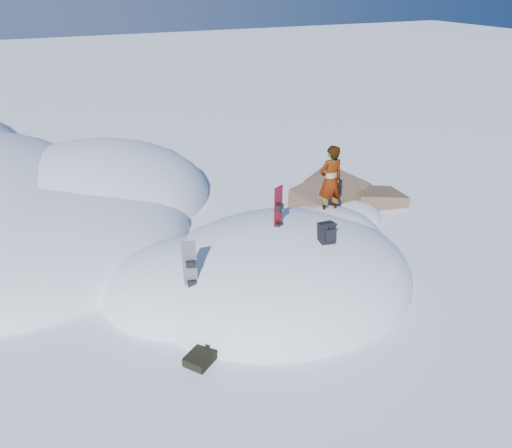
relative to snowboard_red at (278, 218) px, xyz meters
name	(u,v)px	position (x,y,z in m)	size (l,w,h in m)	color
ground	(281,280)	(-0.02, -0.24, -1.68)	(120.00, 120.00, 0.00)	white
snow_mound	(271,277)	(-0.19, 0.00, -1.68)	(8.00, 6.00, 3.00)	white
rock_outcrop	(338,209)	(3.70, 2.77, -1.67)	(4.68, 4.41, 1.68)	brown
snowboard_red	(278,218)	(0.00, 0.00, 0.00)	(0.29, 0.26, 1.68)	red
snowboard_dark	(191,275)	(-2.56, -0.81, -0.51)	(0.32, 0.22, 1.64)	black
backpack	(327,233)	(0.72, -1.09, -0.07)	(0.39, 0.43, 0.60)	black
gear_pile	(204,354)	(-2.79, -2.17, -1.56)	(0.94, 0.80, 0.25)	black
person	(330,181)	(1.98, 0.79, 0.36)	(0.73, 0.48, 2.00)	slate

